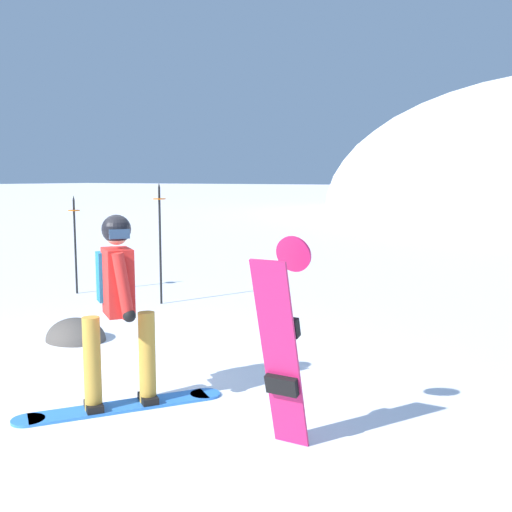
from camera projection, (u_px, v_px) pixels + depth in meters
The scene contains 6 objects.
ground_plane at pixel (76, 396), 5.71m from camera, with size 300.00×300.00×0.00m, color white.
snowboarder_main at pixel (118, 306), 5.33m from camera, with size 1.22×1.53×1.71m.
spare_snowboard at pixel (282, 345), 4.47m from camera, with size 0.28×0.47×1.61m.
piste_marker_near at pixel (75, 238), 10.63m from camera, with size 0.20×0.20×1.72m.
piste_marker_far at pixel (160, 235), 9.74m from camera, with size 0.20×0.20×1.95m.
rock_mid at pixel (76, 340), 7.68m from camera, with size 0.79×0.67×0.55m.
Camera 1 is at (4.18, -3.93, 2.03)m, focal length 42.98 mm.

